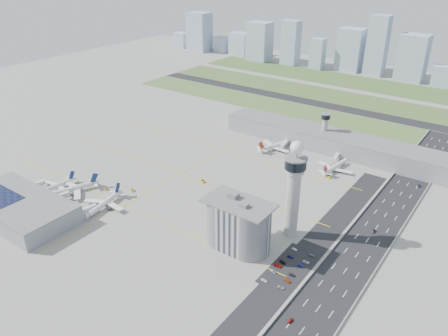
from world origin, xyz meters
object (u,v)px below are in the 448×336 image
Objects in this scene: tug_5 at (328,176)px; car_lot_4 at (290,257)px; jet_bridge_near_2 at (77,215)px; car_lot_0 at (264,280)px; car_lot_6 at (281,287)px; car_lot_8 at (292,275)px; car_lot_3 at (283,262)px; tug_3 at (203,181)px; car_lot_7 at (287,280)px; airplane_near_a at (54,184)px; jet_bridge_near_0 at (27,189)px; car_lot_5 at (294,249)px; admin_building at (238,225)px; tug_1 at (132,190)px; airplane_near_c at (103,201)px; car_hw_1 at (373,231)px; jet_bridge_near_1 at (51,201)px; jet_bridge_far_0 at (287,142)px; tug_2 at (106,189)px; car_lot_1 at (273,271)px; airplane_far_a at (276,143)px; airplane_far_b at (335,164)px; car_lot_11 at (312,255)px; tug_0 at (92,184)px; car_lot_9 at (301,265)px; jet_bridge_far_1 at (338,156)px; control_tower at (294,186)px; secondary_tower at (325,127)px; tug_4 at (299,157)px; car_hw_0 at (290,321)px; car_lot_2 at (278,266)px; car_lot_10 at (306,262)px; car_hw_2 at (419,186)px; airplane_near_b at (71,186)px.

tug_5 is 0.93× the size of car_lot_4.
car_lot_0 is (135.18, 20.49, -2.21)m from jet_bridge_near_2.
car_lot_6 is 12.47m from car_lot_8.
tug_3 is at bearing 71.55° from car_lot_3.
car_lot_4 is 21.03m from car_lot_7.
airplane_near_a is 20.00m from jet_bridge_near_0.
car_lot_8 is (9.83, -21.72, 0.11)m from car_lot_5.
car_lot_7 is at bearing -15.42° from admin_building.
car_lot_5 is at bearing 136.11° from tug_1.
airplane_near_c is 184.25m from car_hw_1.
airplane_near_a is 2.48× the size of jet_bridge_near_1.
jet_bridge_far_0 is at bearing 25.42° from car_lot_4.
jet_bridge_far_0 is (51.62, 173.52, -2.63)m from airplane_near_c.
tug_1 is 174.27m from car_hw_1.
tug_2 reaches higher than car_lot_1.
airplane_far_b is (61.56, -9.08, -0.39)m from airplane_far_a.
car_lot_4 is 0.88× the size of car_lot_11.
tug_1 is at bearing 96.28° from car_lot_5.
car_lot_3 is (182.69, 25.16, -4.25)m from airplane_near_a.
tug_0 is 186.95m from tug_5.
car_lot_9 is at bearing -31.67° from car_lot_1.
jet_bridge_near_0 is 1.00× the size of jet_bridge_far_1.
control_tower is at bearing 28.17° from car_lot_8.
car_lot_8 is (-0.11, 12.47, 0.10)m from car_lot_6.
tug_2 is (44.89, 37.59, -2.03)m from jet_bridge_near_0.
secondary_tower is 130.65m from tug_3.
airplane_near_c is 2.80× the size of jet_bridge_far_0.
jet_bridge_near_2 is (30.00, 0.00, 0.00)m from jet_bridge_near_1.
airplane_near_a is 184.47m from car_lot_3.
tug_4 is at bearing -13.73° from jet_bridge_near_2.
airplane_near_a is 11.52× the size of tug_1.
tug_0 is 0.83× the size of car_lot_3.
car_lot_8 is at bearing 117.06° from car_hw_0.
jet_bridge_far_0 is at bearing 36.13° from car_lot_3.
airplane_near_c is at bearing 87.68° from car_lot_2.
jet_bridge_near_0 reaches higher than car_lot_9.
jet_bridge_near_2 reaches higher than car_hw_0.
tug_5 reaches higher than car_lot_11.
car_lot_10 is (41.60, -144.59, -2.27)m from jet_bridge_far_1.
jet_bridge_near_1 is 1.00× the size of jet_bridge_near_2.
car_lot_6 is 27.42m from car_lot_10.
tug_5 is at bearing 23.93° from car_lot_7.
tug_0 reaches higher than car_lot_6.
airplane_far_b is 2.59× the size of jet_bridge_near_2.
car_hw_1 is at bearing 86.17° from car_hw_0.
tug_1 is (-102.60, 8.81, -14.43)m from admin_building.
jet_bridge_near_1 reaches higher than car_lot_9.
car_hw_2 is (7.93, 80.67, -0.07)m from car_hw_1.
tug_5 is 116.40m from car_lot_9.
airplane_near_b is at bearing -44.16° from jet_bridge_near_0.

